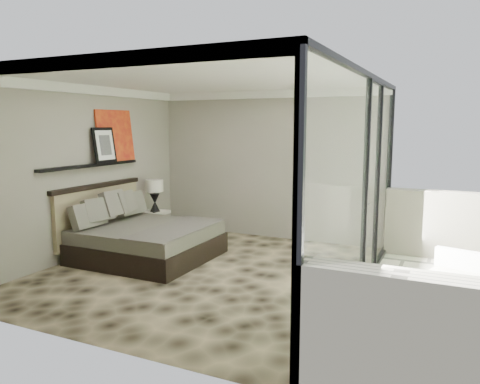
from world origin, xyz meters
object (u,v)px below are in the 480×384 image
at_px(bed, 142,238).
at_px(table_lamp, 155,191).
at_px(lounger, 449,295).
at_px(nightstand, 154,226).

relative_size(bed, table_lamp, 3.32).
height_order(bed, lounger, bed).
bearing_deg(table_lamp, nightstand, 148.49).
bearing_deg(lounger, table_lamp, 179.36).
bearing_deg(bed, nightstand, 117.62).
bearing_deg(bed, table_lamp, 116.51).
relative_size(bed, nightstand, 4.38).
height_order(bed, table_lamp, table_lamp).
distance_m(bed, lounger, 4.62).
distance_m(nightstand, table_lamp, 0.68).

